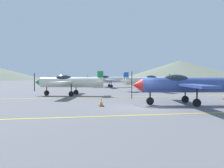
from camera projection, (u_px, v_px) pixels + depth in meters
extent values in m
plane|color=slate|center=(141.00, 107.00, 15.33)|extent=(400.00, 400.00, 0.00)
cube|color=yellow|center=(157.00, 115.00, 12.37)|extent=(80.00, 0.16, 0.01)
cube|color=yellow|center=(120.00, 97.00, 22.92)|extent=(80.00, 0.16, 0.01)
cylinder|color=#33478C|center=(188.00, 85.00, 16.71)|extent=(7.45, 2.26, 1.19)
cone|color=red|center=(137.00, 85.00, 16.65)|extent=(0.90, 1.11, 1.01)
cube|color=black|center=(132.00, 85.00, 16.64)|extent=(0.06, 0.13, 2.16)
ellipsoid|color=#1E2833|center=(176.00, 81.00, 16.69)|extent=(2.28, 1.28, 0.97)
cube|color=#33478C|center=(183.00, 84.00, 16.71)|extent=(2.58, 9.59, 0.17)
cylinder|color=black|center=(150.00, 94.00, 16.69)|extent=(0.11, 0.11, 1.09)
cylinder|color=black|center=(150.00, 101.00, 16.71)|extent=(0.62, 0.22, 0.61)
cylinder|color=black|center=(185.00, 93.00, 17.93)|extent=(0.11, 0.11, 1.09)
cylinder|color=black|center=(185.00, 99.00, 17.95)|extent=(0.62, 0.22, 0.61)
cylinder|color=black|center=(197.00, 95.00, 15.56)|extent=(0.11, 0.11, 1.09)
cylinder|color=black|center=(197.00, 103.00, 15.58)|extent=(0.62, 0.22, 0.61)
cylinder|color=silver|center=(72.00, 82.00, 24.64)|extent=(7.44, 2.75, 1.19)
cone|color=#1E8C3F|center=(38.00, 82.00, 24.86)|extent=(0.96, 1.15, 1.01)
cube|color=black|center=(34.00, 82.00, 24.88)|extent=(0.07, 0.14, 2.16)
ellipsoid|color=#1E2833|center=(64.00, 79.00, 24.68)|extent=(2.32, 1.42, 0.97)
cube|color=silver|center=(68.00, 82.00, 24.67)|extent=(3.21, 9.55, 0.17)
cube|color=silver|center=(100.00, 82.00, 24.46)|extent=(1.35, 2.91, 0.11)
cube|color=#1E8C3F|center=(100.00, 77.00, 24.44)|extent=(0.69, 0.27, 1.30)
cylinder|color=black|center=(47.00, 88.00, 24.83)|extent=(0.11, 0.11, 1.09)
cylinder|color=black|center=(47.00, 93.00, 24.85)|extent=(0.62, 0.26, 0.61)
cylinder|color=black|center=(76.00, 88.00, 25.85)|extent=(0.11, 0.11, 1.09)
cylinder|color=black|center=(76.00, 92.00, 25.87)|extent=(0.62, 0.26, 0.61)
cylinder|color=black|center=(71.00, 89.00, 23.47)|extent=(0.11, 0.11, 1.09)
cylinder|color=black|center=(71.00, 94.00, 23.49)|extent=(0.62, 0.26, 0.61)
cylinder|color=silver|center=(146.00, 81.00, 32.42)|extent=(7.43, 2.85, 1.19)
cone|color=blue|center=(167.00, 81.00, 33.98)|extent=(0.97, 1.16, 1.01)
cube|color=black|center=(170.00, 81.00, 34.14)|extent=(0.07, 0.14, 2.16)
ellipsoid|color=#1E2833|center=(151.00, 78.00, 32.78)|extent=(2.33, 1.44, 0.97)
cube|color=silver|center=(148.00, 80.00, 32.58)|extent=(3.34, 9.54, 0.17)
cube|color=silver|center=(126.00, 81.00, 31.12)|extent=(1.38, 2.91, 0.11)
cube|color=blue|center=(126.00, 77.00, 31.10)|extent=(0.69, 0.28, 1.30)
cylinder|color=black|center=(162.00, 85.00, 33.61)|extent=(0.11, 0.11, 1.09)
cylinder|color=black|center=(162.00, 89.00, 33.63)|extent=(0.62, 0.27, 0.61)
cylinder|color=black|center=(149.00, 86.00, 31.26)|extent=(0.11, 0.11, 1.09)
cylinder|color=black|center=(149.00, 89.00, 31.28)|extent=(0.62, 0.27, 0.61)
cylinder|color=black|center=(141.00, 85.00, 33.46)|extent=(0.11, 0.11, 1.09)
cylinder|color=black|center=(141.00, 89.00, 33.48)|extent=(0.62, 0.27, 0.61)
cylinder|color=silver|center=(109.00, 80.00, 43.35)|extent=(7.39, 1.44, 1.19)
cone|color=red|center=(90.00, 80.00, 42.56)|extent=(0.79, 1.04, 1.01)
cube|color=black|center=(87.00, 80.00, 42.47)|extent=(0.05, 0.13, 2.16)
ellipsoid|color=#1E2833|center=(105.00, 78.00, 43.15)|extent=(2.20, 1.05, 0.97)
cube|color=silver|center=(107.00, 79.00, 43.26)|extent=(1.51, 9.56, 0.17)
cube|color=silver|center=(125.00, 79.00, 44.01)|extent=(0.85, 2.84, 0.11)
cube|color=red|center=(125.00, 77.00, 43.99)|extent=(0.69, 0.15, 1.30)
cylinder|color=black|center=(95.00, 83.00, 42.78)|extent=(0.11, 0.11, 1.09)
cylinder|color=black|center=(95.00, 86.00, 42.80)|extent=(0.61, 0.15, 0.61)
cylinder|color=black|center=(109.00, 83.00, 44.59)|extent=(0.11, 0.11, 1.09)
cylinder|color=black|center=(109.00, 86.00, 44.61)|extent=(0.61, 0.15, 0.61)
cylinder|color=black|center=(111.00, 83.00, 42.25)|extent=(0.11, 0.11, 1.09)
cylinder|color=black|center=(111.00, 86.00, 42.27)|extent=(0.61, 0.15, 0.61)
cube|color=black|center=(143.00, 83.00, 48.84)|extent=(4.37, 4.25, 0.75)
cube|color=black|center=(144.00, 80.00, 48.93)|extent=(2.84, 2.80, 0.55)
cylinder|color=black|center=(137.00, 85.00, 48.28)|extent=(0.62, 0.60, 0.64)
cylinder|color=black|center=(144.00, 85.00, 47.18)|extent=(0.62, 0.60, 0.64)
cylinder|color=black|center=(143.00, 84.00, 50.53)|extent=(0.62, 0.60, 0.64)
cylinder|color=black|center=(150.00, 85.00, 49.43)|extent=(0.62, 0.60, 0.64)
cube|color=black|center=(101.00, 106.00, 15.96)|extent=(0.36, 0.36, 0.04)
cone|color=orange|center=(101.00, 102.00, 15.95)|extent=(0.29, 0.29, 0.55)
cylinder|color=white|center=(101.00, 102.00, 15.95)|extent=(0.20, 0.20, 0.08)
cone|color=slate|center=(180.00, 70.00, 147.49)|extent=(86.93, 86.93, 13.35)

